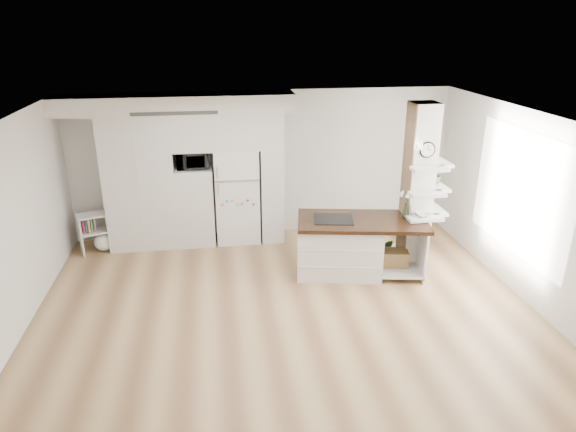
% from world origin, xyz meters
% --- Properties ---
extents(floor, '(7.00, 6.00, 0.01)m').
position_xyz_m(floor, '(0.00, 0.00, 0.00)').
color(floor, tan).
rests_on(floor, ground).
extents(room, '(7.04, 6.04, 2.72)m').
position_xyz_m(room, '(0.00, 0.00, 1.86)').
color(room, white).
rests_on(room, ground).
extents(cabinet_wall, '(4.00, 0.71, 2.70)m').
position_xyz_m(cabinet_wall, '(-1.45, 2.67, 1.51)').
color(cabinet_wall, silver).
rests_on(cabinet_wall, floor).
extents(refrigerator, '(0.78, 0.69, 1.75)m').
position_xyz_m(refrigerator, '(-0.53, 2.68, 0.88)').
color(refrigerator, white).
rests_on(refrigerator, floor).
extents(column, '(0.69, 0.90, 2.70)m').
position_xyz_m(column, '(2.38, 1.13, 1.35)').
color(column, silver).
rests_on(column, floor).
extents(window, '(0.00, 2.40, 2.40)m').
position_xyz_m(window, '(3.48, 0.30, 1.50)').
color(window, white).
rests_on(window, room).
extents(pendant_light, '(0.12, 0.12, 0.10)m').
position_xyz_m(pendant_light, '(1.70, 0.15, 2.12)').
color(pendant_light, white).
rests_on(pendant_light, room).
extents(kitchen_island, '(2.17, 1.31, 1.48)m').
position_xyz_m(kitchen_island, '(1.13, 1.09, 0.48)').
color(kitchen_island, silver).
rests_on(kitchen_island, floor).
extents(bookshelf, '(0.68, 0.53, 0.71)m').
position_xyz_m(bookshelf, '(-2.97, 2.51, 0.31)').
color(bookshelf, silver).
rests_on(bookshelf, floor).
extents(floor_plant_a, '(0.28, 0.24, 0.45)m').
position_xyz_m(floor_plant_a, '(1.87, 1.29, 0.23)').
color(floor_plant_a, '#2C6E31').
rests_on(floor_plant_a, floor).
extents(floor_plant_b, '(0.33, 0.33, 0.45)m').
position_xyz_m(floor_plant_b, '(2.64, 2.02, 0.23)').
color(floor_plant_b, '#2C6E31').
rests_on(floor_plant_b, floor).
extents(microwave, '(0.54, 0.37, 0.30)m').
position_xyz_m(microwave, '(-1.27, 2.62, 1.57)').
color(microwave, '#2D2D2D').
rests_on(microwave, cabinet_wall).
extents(shelf_plant, '(0.27, 0.23, 0.30)m').
position_xyz_m(shelf_plant, '(2.63, 1.30, 1.52)').
color(shelf_plant, '#2C6E31').
rests_on(shelf_plant, column).
extents(decor_bowl, '(0.22, 0.22, 0.05)m').
position_xyz_m(decor_bowl, '(2.30, 0.90, 1.00)').
color(decor_bowl, white).
rests_on(decor_bowl, column).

